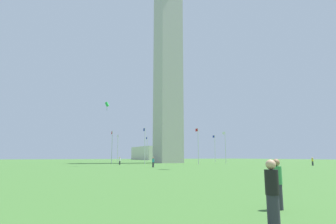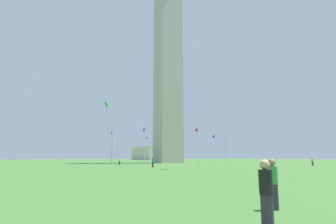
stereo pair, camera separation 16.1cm
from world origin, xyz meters
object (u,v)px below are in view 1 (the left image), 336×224
at_px(person_yellow_shirt, 313,161).
at_px(kite_green_box, 107,104).
at_px(flagpole_nw, 184,148).
at_px(obelisk_monument, 168,60).
at_px(distant_building, 152,153).
at_px(person_teal_shirt, 153,162).
at_px(person_white_shirt, 120,161).
at_px(flagpole_se, 145,144).
at_px(flagpole_sw, 225,146).
at_px(person_green_shirt, 277,184).
at_px(flagpole_n, 147,148).
at_px(flagpole_w, 215,147).
at_px(person_black_shirt, 272,195).
at_px(flagpole_ne, 118,147).
at_px(flagpole_e, 112,145).

height_order(person_yellow_shirt, kite_green_box, kite_green_box).
bearing_deg(person_yellow_shirt, flagpole_nw, 5.44).
bearing_deg(obelisk_monument, distant_building, -19.38).
relative_size(person_teal_shirt, person_white_shirt, 0.98).
bearing_deg(person_yellow_shirt, flagpole_se, 50.58).
relative_size(obelisk_monument, flagpole_sw, 7.17).
bearing_deg(person_green_shirt, person_yellow_shirt, -12.83).
height_order(flagpole_se, flagpole_nw, same).
bearing_deg(flagpole_se, obelisk_monument, -45.15).
relative_size(person_white_shirt, person_yellow_shirt, 1.01).
bearing_deg(person_green_shirt, obelisk_monument, 18.67).
relative_size(flagpole_n, person_teal_shirt, 5.07).
xyz_separation_m(flagpole_w, person_black_shirt, (-63.69, 43.50, -3.64)).
bearing_deg(distant_building, kite_green_box, 152.79).
xyz_separation_m(person_black_shirt, person_green_shirt, (1.80, -2.09, -0.00)).
bearing_deg(person_white_shirt, flagpole_ne, 60.57).
height_order(flagpole_ne, kite_green_box, kite_green_box).
bearing_deg(kite_green_box, obelisk_monument, -49.26).
xyz_separation_m(obelisk_monument, flagpole_sw, (-10.92, -10.98, -24.67)).
distance_m(kite_green_box, distant_building, 103.70).
xyz_separation_m(flagpole_w, person_white_shirt, (-11.57, 32.27, -3.64)).
relative_size(flagpole_e, person_yellow_shirt, 5.02).
xyz_separation_m(person_teal_shirt, person_white_shirt, (15.68, 0.97, 0.01)).
height_order(flagpole_e, flagpole_w, same).
distance_m(flagpole_w, person_black_shirt, 77.22).
bearing_deg(obelisk_monument, person_teal_shirt, 149.90).
xyz_separation_m(obelisk_monument, flagpole_se, (-10.92, 10.98, -24.67)).
relative_size(flagpole_n, flagpole_se, 1.00).
bearing_deg(flagpole_sw, flagpole_se, 90.00).
xyz_separation_m(obelisk_monument, person_white_shirt, (-11.51, 16.73, -28.31)).
bearing_deg(flagpole_n, flagpole_nw, -112.50).
bearing_deg(flagpole_n, person_teal_shirt, 159.77).
xyz_separation_m(kite_green_box, distant_building, (91.97, -47.29, -7.72)).
distance_m(flagpole_nw, person_green_shirt, 81.75).
height_order(obelisk_monument, flagpole_w, obelisk_monument).
relative_size(flagpole_w, kite_green_box, 5.06).
bearing_deg(distant_building, flagpole_w, 172.01).
height_order(obelisk_monument, flagpole_se, obelisk_monument).
bearing_deg(flagpole_e, flagpole_w, -90.00).
xyz_separation_m(flagpole_n, flagpole_nw, (-4.55, -10.98, 0.00)).
bearing_deg(flagpole_nw, flagpole_sw, 180.00).
distance_m(obelisk_monument, distant_building, 82.00).
distance_m(flagpole_nw, person_yellow_shirt, 43.78).
distance_m(person_white_shirt, distant_building, 95.12).
bearing_deg(flagpole_nw, person_black_shirt, 152.45).
height_order(flagpole_se, person_white_shirt, flagpole_se).
bearing_deg(flagpole_e, flagpole_ne, -22.50).
height_order(flagpole_n, flagpole_e, same).
height_order(flagpole_n, person_yellow_shirt, flagpole_n).
distance_m(flagpole_se, person_green_shirt, 53.17).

